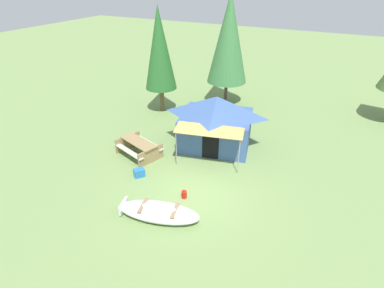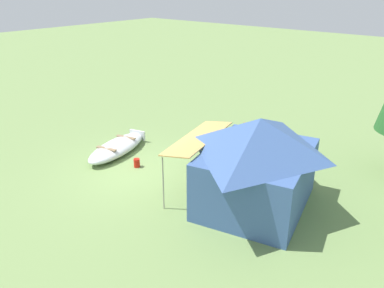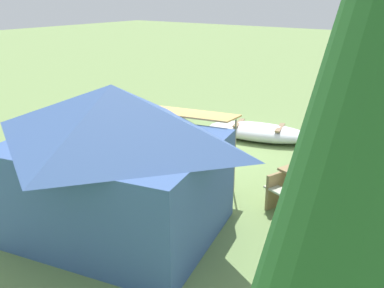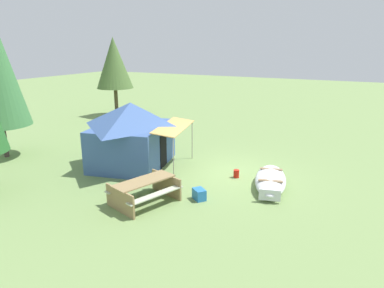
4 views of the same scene
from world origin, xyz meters
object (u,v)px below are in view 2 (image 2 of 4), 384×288
picnic_table (237,138)px  cooler_box (190,144)px  beached_rowboat (117,147)px  canvas_cabin_tent (257,162)px  fuel_can (137,163)px

picnic_table → cooler_box: (1.00, -1.42, -0.30)m
beached_rowboat → canvas_cabin_tent: (-0.26, 5.67, 1.09)m
canvas_cabin_tent → fuel_can: size_ratio=14.57×
beached_rowboat → fuel_can: bearing=78.2°
cooler_box → beached_rowboat: bearing=-40.0°
beached_rowboat → cooler_box: (-2.08, 1.75, -0.07)m
fuel_can → beached_rowboat: bearing=-101.8°
beached_rowboat → cooler_box: bearing=140.0°
cooler_box → picnic_table: bearing=125.1°
beached_rowboat → canvas_cabin_tent: bearing=92.6°
beached_rowboat → canvas_cabin_tent: size_ratio=0.72×
picnic_table → cooler_box: bearing=-54.9°
canvas_cabin_tent → fuel_can: 4.50m
canvas_cabin_tent → cooler_box: 4.48m
beached_rowboat → fuel_can: 1.39m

